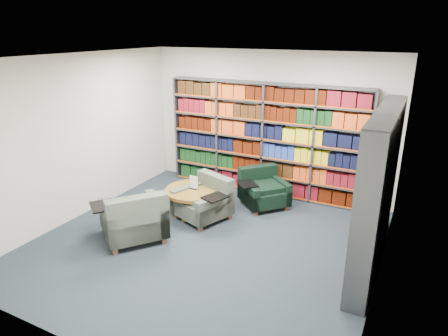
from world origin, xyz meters
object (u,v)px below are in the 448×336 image
at_px(chair_teal_front, 134,220).
at_px(coffee_table, 194,194).
at_px(chair_teal_left, 206,201).
at_px(chair_green_right, 262,191).

relative_size(chair_teal_front, coffee_table, 1.25).
height_order(chair_teal_front, coffee_table, chair_teal_front).
height_order(chair_teal_left, chair_teal_front, chair_teal_front).
xyz_separation_m(chair_teal_front, coffee_table, (0.35, 1.22, 0.05)).
relative_size(chair_teal_left, chair_green_right, 0.99).
xyz_separation_m(chair_teal_left, chair_green_right, (0.68, 0.95, -0.01)).
bearing_deg(chair_teal_front, coffee_table, 73.86).
bearing_deg(coffee_table, chair_green_right, 45.70).
xyz_separation_m(chair_teal_left, chair_teal_front, (-0.59, -1.22, 0.04)).
bearing_deg(chair_teal_front, chair_teal_left, 64.05).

